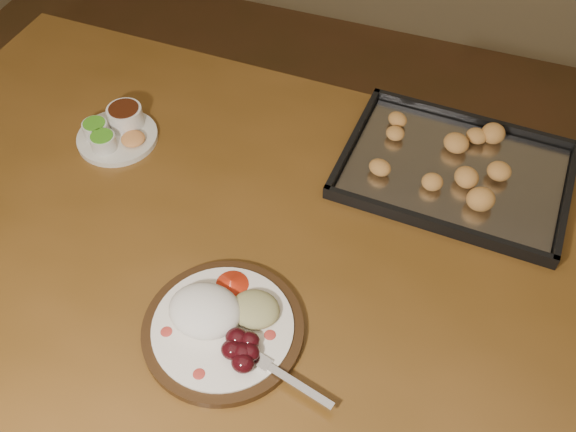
% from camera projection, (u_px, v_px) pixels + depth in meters
% --- Properties ---
extents(dining_table, '(1.53, 0.94, 0.75)m').
position_uv_depth(dining_table, '(250.00, 269.00, 1.20)').
color(dining_table, brown).
rests_on(dining_table, ground).
extents(dinner_plate, '(0.33, 0.25, 0.06)m').
position_uv_depth(dinner_plate, '(222.00, 322.00, 0.99)').
color(dinner_plate, black).
rests_on(dinner_plate, dining_table).
extents(condiment_saucer, '(0.16, 0.16, 0.05)m').
position_uv_depth(condiment_saucer, '(117.00, 131.00, 1.27)').
color(condiment_saucer, silver).
rests_on(condiment_saucer, dining_table).
extents(baking_tray, '(0.43, 0.33, 0.04)m').
position_uv_depth(baking_tray, '(455.00, 170.00, 1.21)').
color(baking_tray, black).
rests_on(baking_tray, dining_table).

